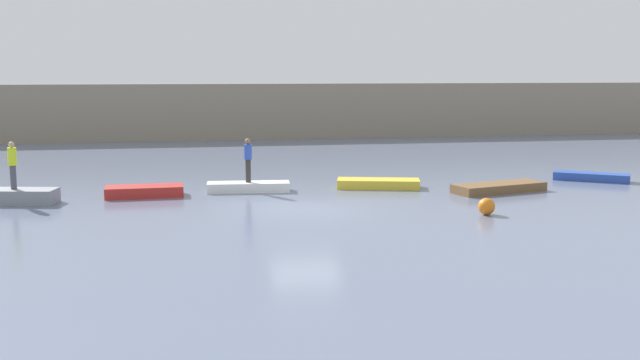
# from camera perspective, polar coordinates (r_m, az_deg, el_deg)

# --- Properties ---
(ground_plane) EXTENTS (120.00, 120.00, 0.00)m
(ground_plane) POSITION_cam_1_polar(r_m,az_deg,el_deg) (26.74, -1.13, -2.22)
(ground_plane) COLOR slate
(embankment_wall) EXTENTS (80.00, 1.20, 3.99)m
(embankment_wall) POSITION_cam_1_polar(r_m,az_deg,el_deg) (53.71, -5.80, 5.27)
(embankment_wall) COLOR gray
(embankment_wall) RESTS_ON ground_plane
(rowboat_grey) EXTENTS (3.25, 1.70, 0.55)m
(rowboat_grey) POSITION_cam_1_polar(r_m,az_deg,el_deg) (29.98, -22.46, -1.17)
(rowboat_grey) COLOR gray
(rowboat_grey) RESTS_ON ground_plane
(rowboat_red) EXTENTS (3.04, 1.33, 0.42)m
(rowboat_red) POSITION_cam_1_polar(r_m,az_deg,el_deg) (30.06, -13.36, -0.85)
(rowboat_red) COLOR red
(rowboat_red) RESTS_ON ground_plane
(rowboat_white) EXTENTS (3.44, 1.26, 0.39)m
(rowboat_white) POSITION_cam_1_polar(r_m,az_deg,el_deg) (30.58, -5.53, -0.53)
(rowboat_white) COLOR white
(rowboat_white) RESTS_ON ground_plane
(rowboat_yellow) EXTENTS (3.65, 2.01, 0.37)m
(rowboat_yellow) POSITION_cam_1_polar(r_m,az_deg,el_deg) (31.49, 4.51, -0.27)
(rowboat_yellow) COLOR gold
(rowboat_yellow) RESTS_ON ground_plane
(rowboat_brown) EXTENTS (4.17, 2.28, 0.36)m
(rowboat_brown) POSITION_cam_1_polar(r_m,az_deg,el_deg) (31.23, 13.61, -0.57)
(rowboat_brown) COLOR brown
(rowboat_brown) RESTS_ON ground_plane
(rowboat_blue) EXTENTS (3.22, 2.61, 0.36)m
(rowboat_blue) POSITION_cam_1_polar(r_m,az_deg,el_deg) (35.61, 20.16, 0.24)
(rowboat_blue) COLOR #2B4CAD
(rowboat_blue) RESTS_ON ground_plane
(person_blue_shirt) EXTENTS (0.32, 0.32, 1.81)m
(person_blue_shirt) POSITION_cam_1_polar(r_m,az_deg,el_deg) (30.42, -5.57, 1.72)
(person_blue_shirt) COLOR #38332D
(person_blue_shirt) RESTS_ON rowboat_white
(person_hiviz_shirt) EXTENTS (0.32, 0.32, 1.78)m
(person_hiviz_shirt) POSITION_cam_1_polar(r_m,az_deg,el_deg) (29.81, -22.60, 1.23)
(person_hiviz_shirt) COLOR #4C4C56
(person_hiviz_shirt) RESTS_ON rowboat_grey
(mooring_buoy) EXTENTS (0.59, 0.59, 0.59)m
(mooring_buoy) POSITION_cam_1_polar(r_m,az_deg,el_deg) (26.20, 12.70, -2.00)
(mooring_buoy) COLOR orange
(mooring_buoy) RESTS_ON ground_plane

